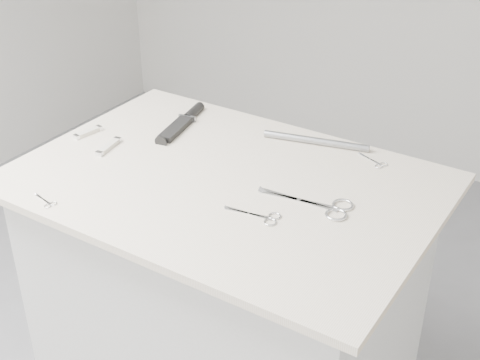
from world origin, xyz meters
The scene contains 10 objects.
plinth centered at (0.00, 0.00, 0.45)m, with size 0.90×0.60×0.90m, color silver.
display_board centered at (0.00, 0.00, 0.91)m, with size 1.00×0.70×0.02m, color beige.
large_shears centered at (0.26, 0.02, 0.92)m, with size 0.22×0.09×0.01m.
embroidery_scissors_a centered at (0.16, -0.09, 0.92)m, with size 0.13×0.05×0.00m.
embroidery_scissors_b centered at (0.27, 0.27, 0.92)m, with size 0.09×0.05×0.00m.
tiny_scissors centered at (-0.28, -0.30, 0.92)m, with size 0.07×0.03×0.00m.
sheathed_knife centered at (-0.27, 0.20, 0.93)m, with size 0.08×0.24×0.03m.
pocket_knife_a centered at (-0.45, 0.00, 0.93)m, with size 0.03×0.09×0.01m.
pocket_knife_b centered at (-0.34, -0.03, 0.93)m, with size 0.04×0.10×0.01m.
metal_rail centered at (0.10, 0.28, 0.93)m, with size 0.02×0.02×0.28m, color gray.
Camera 1 is at (0.78, -1.15, 1.72)m, focal length 50.00 mm.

